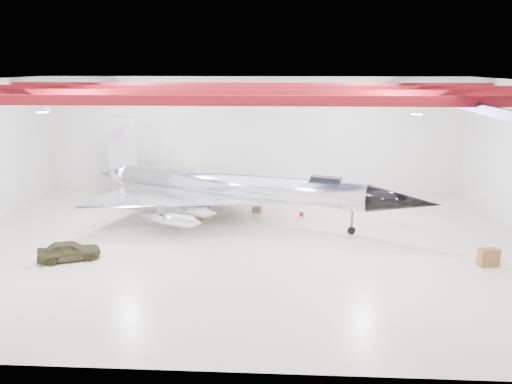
{
  "coord_description": "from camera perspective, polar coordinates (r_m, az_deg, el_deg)",
  "views": [
    {
      "loc": [
        3.08,
        -32.61,
        12.01
      ],
      "look_at": [
        1.16,
        2.0,
        3.19
      ],
      "focal_mm": 35.0,
      "sensor_mm": 36.0,
      "label": 1
    }
  ],
  "objects": [
    {
      "name": "oil_barrel",
      "position": [
        39.7,
        -6.51,
        -3.14
      ],
      "size": [
        0.59,
        0.5,
        0.37
      ],
      "primitive_type": "cube",
      "rotation": [
        0.0,
        0.0,
        0.16
      ],
      "color": "olive",
      "rests_on": "floor"
    },
    {
      "name": "parts_bin",
      "position": [
        41.94,
        0.11,
        -2.01
      ],
      "size": [
        0.8,
        0.7,
        0.48
      ],
      "primitive_type": "cube",
      "rotation": [
        0.0,
        0.0,
        -0.25
      ],
      "color": "olive",
      "rests_on": "floor"
    },
    {
      "name": "jet_aircraft",
      "position": [
        39.17,
        -2.21,
        0.26
      ],
      "size": [
        27.44,
        20.34,
        7.71
      ],
      "rotation": [
        0.0,
        0.0,
        -0.32
      ],
      "color": "silver",
      "rests_on": "floor"
    },
    {
      "name": "floor",
      "position": [
        34.88,
        -2.1,
        -5.87
      ],
      "size": [
        40.0,
        40.0,
        0.0
      ],
      "primitive_type": "plane",
      "color": "beige",
      "rests_on": "ground"
    },
    {
      "name": "wall_back",
      "position": [
        48.15,
        -0.53,
        6.51
      ],
      "size": [
        40.0,
        0.0,
        40.0
      ],
      "primitive_type": "plane",
      "rotation": [
        1.57,
        0.0,
        0.0
      ],
      "color": "silver",
      "rests_on": "floor"
    },
    {
      "name": "crate_ply",
      "position": [
        39.97,
        -10.08,
        -3.14
      ],
      "size": [
        0.69,
        0.62,
        0.4
      ],
      "primitive_type": "cube",
      "rotation": [
        0.0,
        0.0,
        -0.36
      ],
      "color": "olive",
      "rests_on": "floor"
    },
    {
      "name": "tool_chest",
      "position": [
        41.07,
        5.23,
        -2.55
      ],
      "size": [
        0.4,
        0.4,
        0.33
      ],
      "primitive_type": "cylinder",
      "rotation": [
        0.0,
        0.0,
        -0.11
      ],
      "color": "maroon",
      "rests_on": "floor"
    },
    {
      "name": "crate_small",
      "position": [
        44.09,
        -8.59,
        -1.53
      ],
      "size": [
        0.37,
        0.31,
        0.24
      ],
      "primitive_type": "cube",
      "rotation": [
        0.0,
        0.0,
        0.11
      ],
      "color": "#59595B",
      "rests_on": "floor"
    },
    {
      "name": "ceiling_structure",
      "position": [
        32.79,
        -2.27,
        11.32
      ],
      "size": [
        39.5,
        29.5,
        1.08
      ],
      "color": "maroon",
      "rests_on": "ceiling"
    },
    {
      "name": "jeep",
      "position": [
        33.86,
        -20.59,
        -6.29
      ],
      "size": [
        4.07,
        2.86,
        1.29
      ],
      "primitive_type": "imported",
      "rotation": [
        0.0,
        0.0,
        1.97
      ],
      "color": "#34321A",
      "rests_on": "floor"
    },
    {
      "name": "ceiling",
      "position": [
        32.77,
        -2.28,
        12.5
      ],
      "size": [
        40.0,
        40.0,
        0.0
      ],
      "primitive_type": "plane",
      "rotation": [
        3.14,
        0.0,
        0.0
      ],
      "color": "#0A0F38",
      "rests_on": "wall_back"
    },
    {
      "name": "toolbox_red",
      "position": [
        41.1,
        -6.61,
        -2.59
      ],
      "size": [
        0.51,
        0.46,
        0.29
      ],
      "primitive_type": "cube",
      "rotation": [
        0.0,
        0.0,
        0.36
      ],
      "color": "maroon",
      "rests_on": "floor"
    },
    {
      "name": "desk",
      "position": [
        34.05,
        25.04,
        -6.79
      ],
      "size": [
        1.3,
        0.81,
        1.11
      ],
      "primitive_type": "cube",
      "rotation": [
        0.0,
        0.0,
        0.18
      ],
      "color": "brown",
      "rests_on": "floor"
    }
  ]
}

